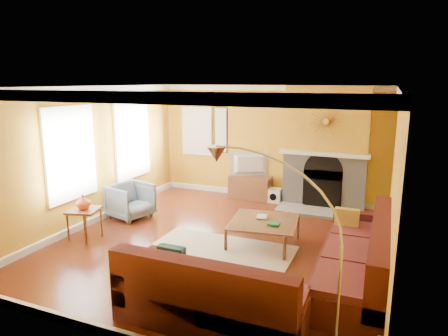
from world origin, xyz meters
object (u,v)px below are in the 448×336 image
at_px(coffee_table, 263,232).
at_px(armchair, 130,201).
at_px(sectional_sofa, 275,249).
at_px(media_console, 250,187).
at_px(arc_lamp, 280,258).
at_px(side_table, 85,224).

height_order(coffee_table, armchair, armchair).
distance_m(sectional_sofa, media_console, 4.04).
xyz_separation_m(media_console, arc_lamp, (2.11, -5.27, 0.80)).
relative_size(sectional_sofa, media_console, 3.56).
relative_size(sectional_sofa, coffee_table, 3.16).
relative_size(sectional_sofa, arc_lamp, 1.65).
xyz_separation_m(coffee_table, armchair, (-2.97, 0.29, 0.14)).
distance_m(side_table, arc_lamp, 4.45).
bearing_deg(sectional_sofa, coffee_table, 114.75).
xyz_separation_m(sectional_sofa, arc_lamp, (0.47, -1.58, 0.62)).
relative_size(armchair, side_table, 1.42).
xyz_separation_m(sectional_sofa, side_table, (-3.56, 0.12, -0.17)).
relative_size(coffee_table, arc_lamp, 0.52).
xyz_separation_m(sectional_sofa, coffee_table, (-0.51, 1.11, -0.23)).
bearing_deg(side_table, media_console, 61.72).
xyz_separation_m(armchair, side_table, (-0.08, -1.27, -0.08)).
bearing_deg(coffee_table, side_table, -162.15).
bearing_deg(armchair, arc_lamp, -111.93).
bearing_deg(media_console, coffee_table, -66.36).
relative_size(media_console, side_table, 1.79).
relative_size(armchair, arc_lamp, 0.37).
bearing_deg(armchair, media_console, -23.70).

